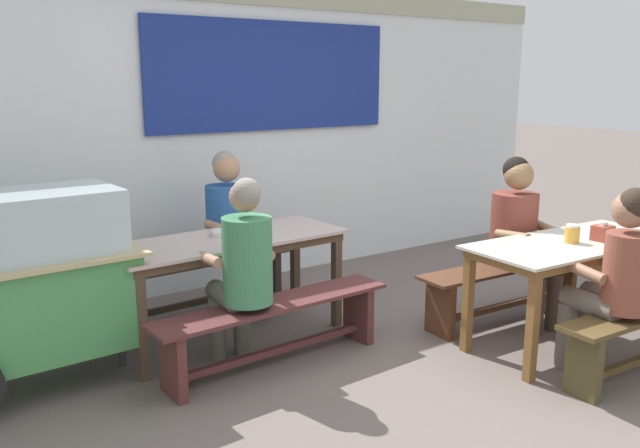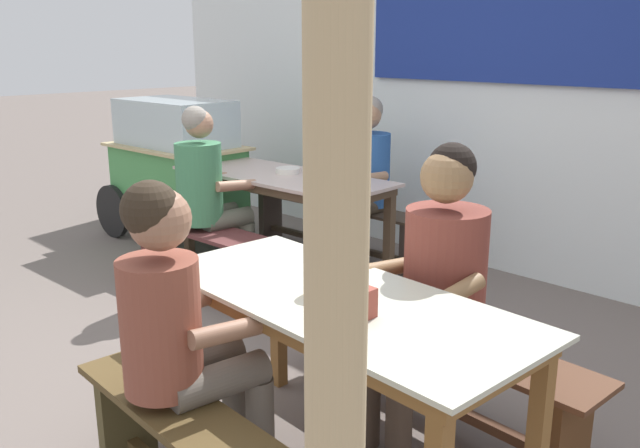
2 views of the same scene
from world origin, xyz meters
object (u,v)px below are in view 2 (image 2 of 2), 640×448
object	(u,v)px
bench_far_back	(335,222)
wooden_support_post	(336,321)
soup_bowl	(288,170)
bench_far_front	(220,253)
dining_table_far	(281,185)
person_center_facing	(362,173)
tissue_box	(353,301)
person_right_near_table	(436,274)
food_cart	(176,162)
person_left_back_turned	(208,188)
bench_near_back	(431,360)
dining_table_near	(337,316)
condiment_jar	(321,277)
person_near_front	(182,324)

from	to	relation	value
bench_far_back	wooden_support_post	distance (m)	4.23
bench_far_back	soup_bowl	xyz separation A→B (m)	(0.03, -0.52, 0.49)
bench_far_front	dining_table_far	bearing A→B (deg)	92.75
person_center_facing	tissue_box	size ratio (longest dim) A/B	9.69
bench_far_back	person_right_near_table	size ratio (longest dim) A/B	1.36
bench_far_back	bench_far_front	world-z (taller)	same
food_cart	tissue_box	world-z (taller)	food_cart
person_left_back_turned	wooden_support_post	xyz separation A→B (m)	(2.98, -1.86, 0.51)
bench_near_back	person_center_facing	size ratio (longest dim) A/B	1.23
tissue_box	dining_table_near	bearing A→B (deg)	149.36
bench_near_back	condiment_jar	xyz separation A→B (m)	(-0.09, -0.61, 0.52)
person_right_near_table	dining_table_near	bearing A→B (deg)	-98.32
person_left_back_turned	person_center_facing	distance (m)	1.16
person_right_near_table	tissue_box	world-z (taller)	person_right_near_table
soup_bowl	condiment_jar	bearing A→B (deg)	-39.37
food_cart	person_right_near_table	xyz separation A→B (m)	(3.31, -0.90, 0.04)
bench_far_back	food_cart	xyz separation A→B (m)	(-1.28, -0.62, 0.40)
person_right_near_table	condiment_jar	bearing A→B (deg)	-104.04
tissue_box	person_right_near_table	bearing A→B (deg)	98.75
dining_table_near	tissue_box	xyz separation A→B (m)	(0.17, -0.10, 0.14)
person_center_facing	condiment_jar	world-z (taller)	person_center_facing
person_left_back_turned	condiment_jar	xyz separation A→B (m)	(2.03, -0.94, 0.11)
person_right_near_table	bench_far_back	bearing A→B (deg)	143.37
person_right_near_table	person_left_back_turned	distance (m)	2.20
wooden_support_post	person_near_front	bearing A→B (deg)	159.06
bench_far_back	food_cart	size ratio (longest dim) A/B	1.14
bench_far_back	tissue_box	size ratio (longest dim) A/B	13.01
person_left_back_turned	person_center_facing	bearing A→B (deg)	66.64
dining_table_far	bench_far_back	world-z (taller)	dining_table_far
dining_table_near	person_left_back_turned	xyz separation A→B (m)	(-2.09, 0.92, 0.04)
bench_far_back	person_near_front	xyz separation A→B (m)	(1.67, -2.53, 0.42)
bench_far_front	tissue_box	world-z (taller)	tissue_box
person_center_facing	person_near_front	size ratio (longest dim) A/B	1.05
bench_far_front	food_cart	bearing A→B (deg)	157.42
person_near_front	wooden_support_post	bearing A→B (deg)	-20.94
bench_far_back	condiment_jar	distance (m)	2.85
bench_far_front	condiment_jar	size ratio (longest dim) A/B	13.48
food_cart	wooden_support_post	world-z (taller)	wooden_support_post
bench_near_back	person_near_front	bearing A→B (deg)	-106.38
bench_near_back	person_right_near_table	size ratio (longest dim) A/B	1.25
bench_near_back	person_near_front	world-z (taller)	person_near_front
tissue_box	wooden_support_post	bearing A→B (deg)	-49.49
tissue_box	person_left_back_turned	bearing A→B (deg)	155.73
tissue_box	soup_bowl	world-z (taller)	tissue_box
bench_far_front	soup_bowl	size ratio (longest dim) A/B	9.66
dining_table_far	person_left_back_turned	distance (m)	0.55
dining_table_far	bench_near_back	distance (m)	2.17
person_left_back_turned	condiment_jar	bearing A→B (deg)	-24.85
person_near_front	condiment_jar	size ratio (longest dim) A/B	9.81
bench_far_front	tissue_box	bearing A→B (deg)	-24.93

